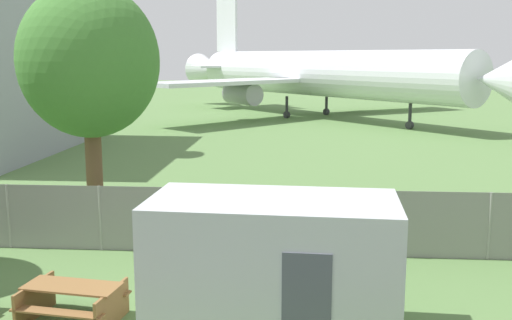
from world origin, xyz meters
name	(u,v)px	position (x,y,z in m)	size (l,w,h in m)	color
perimeter_fence	(194,220)	(0.00, 9.60, 0.89)	(56.07, 0.07, 1.77)	gray
airplane	(316,74)	(3.96, 45.24, 3.67)	(27.49, 31.25, 11.22)	silver
portable_cabin	(273,265)	(2.31, 5.19, 1.29)	(4.74, 2.57, 2.58)	silver
picnic_bench_open_grass	(73,299)	(-1.63, 5.22, 0.48)	(2.05, 1.65, 0.76)	brown
tree_left_of_cabin	(89,62)	(-3.59, 12.23, 5.00)	(4.22, 4.22, 7.35)	brown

